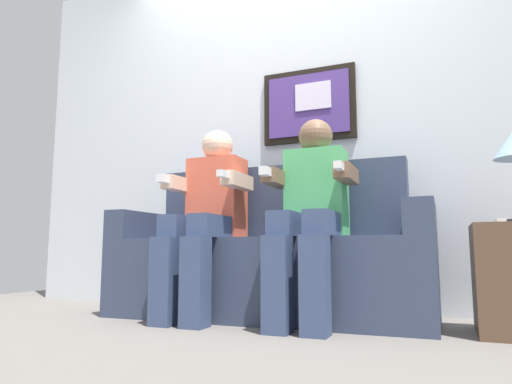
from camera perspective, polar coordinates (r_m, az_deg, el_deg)
ground_plane at (r=2.39m, az=-1.42°, el=-16.42°), size 5.49×5.49×0.00m
back_wall_assembly at (r=3.21m, az=4.28°, el=9.35°), size 4.22×0.10×2.60m
couch at (r=2.66m, az=1.45°, el=-8.76°), size 1.82×0.58×0.90m
person_on_left at (r=2.65m, az=-6.10°, el=-2.37°), size 0.46×0.56×1.11m
person_on_right at (r=2.42m, az=6.83°, el=-1.87°), size 0.46×0.56×1.11m
spare_remote_on_table at (r=2.34m, az=28.03°, el=-3.20°), size 0.04×0.13×0.02m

